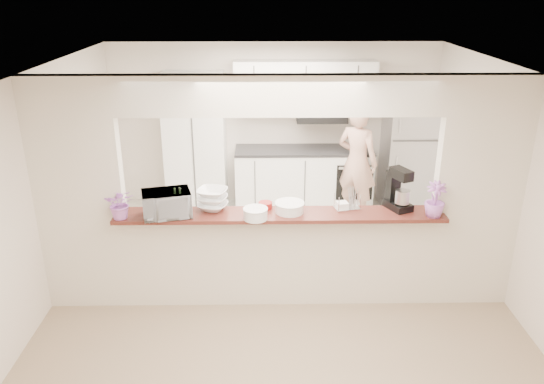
{
  "coord_description": "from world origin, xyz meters",
  "views": [
    {
      "loc": [
        -0.16,
        -5.05,
        3.3
      ],
      "look_at": [
        -0.08,
        0.3,
        1.19
      ],
      "focal_mm": 35.0,
      "sensor_mm": 36.0,
      "label": 1
    }
  ],
  "objects_px": {
    "stand_mixer": "(398,190)",
    "person": "(357,163)",
    "toaster_oven": "(167,204)",
    "refrigerator": "(409,155)"
  },
  "relations": [
    {
      "from": "refrigerator",
      "to": "stand_mixer",
      "type": "relative_size",
      "value": 3.83
    },
    {
      "from": "refrigerator",
      "to": "toaster_oven",
      "type": "distance_m",
      "value": 4.24
    },
    {
      "from": "refrigerator",
      "to": "person",
      "type": "distance_m",
      "value": 0.92
    },
    {
      "from": "stand_mixer",
      "to": "person",
      "type": "relative_size",
      "value": 0.26
    },
    {
      "from": "toaster_oven",
      "to": "person",
      "type": "bearing_deg",
      "value": 30.75
    },
    {
      "from": "toaster_oven",
      "to": "person",
      "type": "xyz_separation_m",
      "value": [
        2.35,
        2.39,
        -0.37
      ]
    },
    {
      "from": "toaster_oven",
      "to": "stand_mixer",
      "type": "distance_m",
      "value": 2.39
    },
    {
      "from": "stand_mixer",
      "to": "person",
      "type": "height_order",
      "value": "person"
    },
    {
      "from": "stand_mixer",
      "to": "person",
      "type": "bearing_deg",
      "value": 90.92
    },
    {
      "from": "toaster_oven",
      "to": "stand_mixer",
      "type": "bearing_deg",
      "value": -10.76
    }
  ]
}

